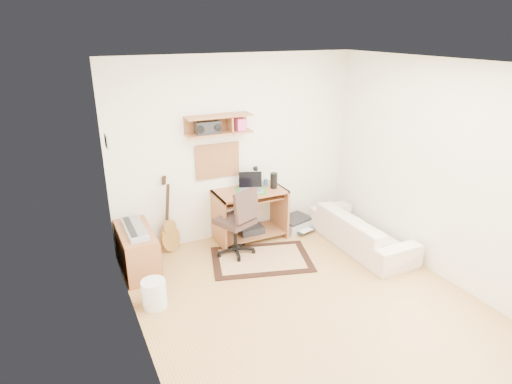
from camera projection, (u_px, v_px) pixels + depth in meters
name	position (u px, v px, depth m)	size (l,w,h in m)	color
floor	(308.00, 302.00, 4.92)	(3.60, 4.00, 0.01)	tan
ceiling	(320.00, 63.00, 3.98)	(3.60, 4.00, 0.01)	white
back_wall	(236.00, 149.00, 6.14)	(3.60, 0.01, 2.60)	white
left_wall	(135.00, 229.00, 3.72)	(0.01, 4.00, 2.60)	white
right_wall	(441.00, 172.00, 5.18)	(0.01, 4.00, 2.60)	white
wall_shelf	(219.00, 125.00, 5.77)	(0.90, 0.25, 0.26)	#AB673C
cork_board	(218.00, 161.00, 6.05)	(0.64, 0.03, 0.49)	tan
wall_photo	(106.00, 142.00, 4.84)	(0.02, 0.20, 0.15)	#4C8CBF
desk	(250.00, 215.00, 6.27)	(1.00, 0.55, 0.75)	#AB673C
laptop	(251.00, 183.00, 6.07)	(0.33, 0.33, 0.25)	silver
speaker	(274.00, 181.00, 6.19)	(0.10, 0.10, 0.23)	black
desk_lamp	(257.00, 175.00, 6.27)	(0.11, 0.11, 0.32)	black
pencil_cup	(266.00, 182.00, 6.32)	(0.07, 0.07, 0.09)	#3964AB
boombox	(208.00, 127.00, 5.70)	(0.32, 0.15, 0.17)	black
rug	(261.00, 259.00, 5.81)	(1.30, 0.87, 0.02)	beige
task_chair	(235.00, 221.00, 5.80)	(0.50, 0.50, 0.98)	#36251F
cabinet	(137.00, 250.00, 5.49)	(0.40, 0.90, 0.55)	#AB673C
music_keyboard	(135.00, 228.00, 5.38)	(0.22, 0.71, 0.06)	#B2B5BA
guitar	(169.00, 215.00, 5.86)	(0.29, 0.18, 1.07)	#AB7934
waste_basket	(154.00, 294.00, 4.79)	(0.27, 0.27, 0.32)	white
printer	(295.00, 224.00, 6.66)	(0.48, 0.37, 0.18)	#A5A8AA
sofa	(362.00, 225.00, 6.05)	(1.69, 0.49, 0.66)	beige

